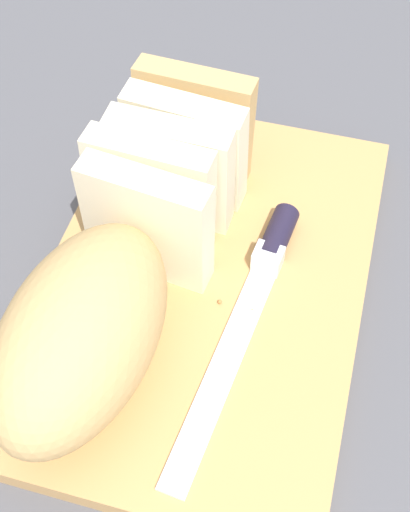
# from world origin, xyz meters

# --- Properties ---
(ground_plane) EXTENTS (3.00, 3.00, 0.00)m
(ground_plane) POSITION_xyz_m (0.00, 0.00, 0.00)
(ground_plane) COLOR #4C4C51
(cutting_board) EXTENTS (0.40, 0.27, 0.02)m
(cutting_board) POSITION_xyz_m (0.00, 0.00, 0.01)
(cutting_board) COLOR tan
(cutting_board) RESTS_ON ground_plane
(bread_loaf) EXTENTS (0.34, 0.13, 0.11)m
(bread_loaf) POSITION_xyz_m (-0.04, 0.05, 0.07)
(bread_loaf) COLOR tan
(bread_loaf) RESTS_ON cutting_board
(bread_knife) EXTENTS (0.26, 0.04, 0.02)m
(bread_knife) POSITION_xyz_m (0.01, -0.05, 0.03)
(bread_knife) COLOR silver
(bread_knife) RESTS_ON cutting_board
(crumb_near_knife) EXTENTS (0.00, 0.00, 0.00)m
(crumb_near_knife) POSITION_xyz_m (-0.02, -0.02, 0.02)
(crumb_near_knife) COLOR #A8753D
(crumb_near_knife) RESTS_ON cutting_board
(crumb_near_loaf) EXTENTS (0.01, 0.01, 0.01)m
(crumb_near_loaf) POSITION_xyz_m (0.06, -0.05, 0.02)
(crumb_near_loaf) COLOR #A8753D
(crumb_near_loaf) RESTS_ON cutting_board
(crumb_stray_left) EXTENTS (0.00, 0.00, 0.00)m
(crumb_stray_left) POSITION_xyz_m (-0.02, -0.05, 0.02)
(crumb_stray_left) COLOR #A8753D
(crumb_stray_left) RESTS_ON cutting_board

